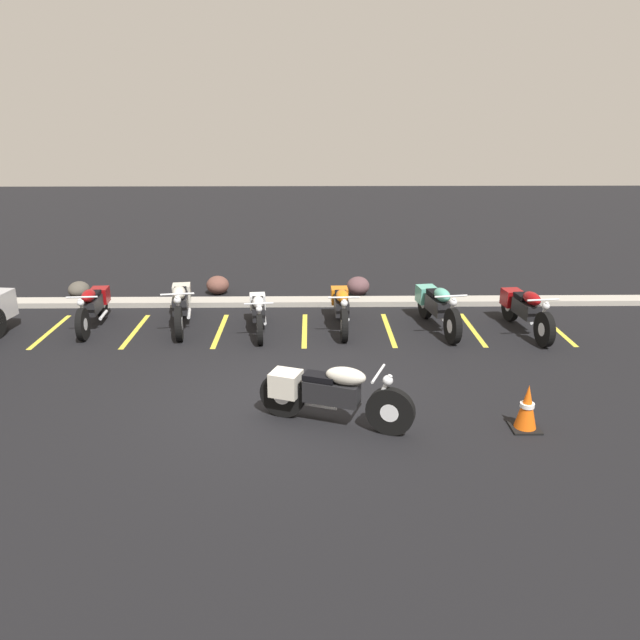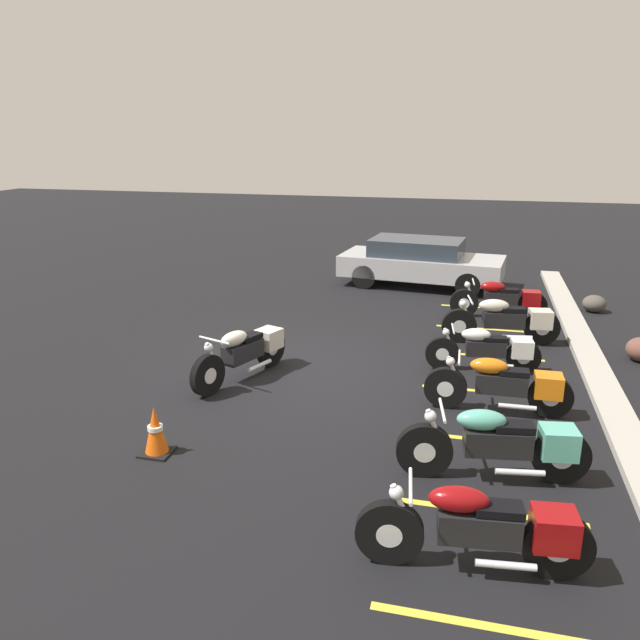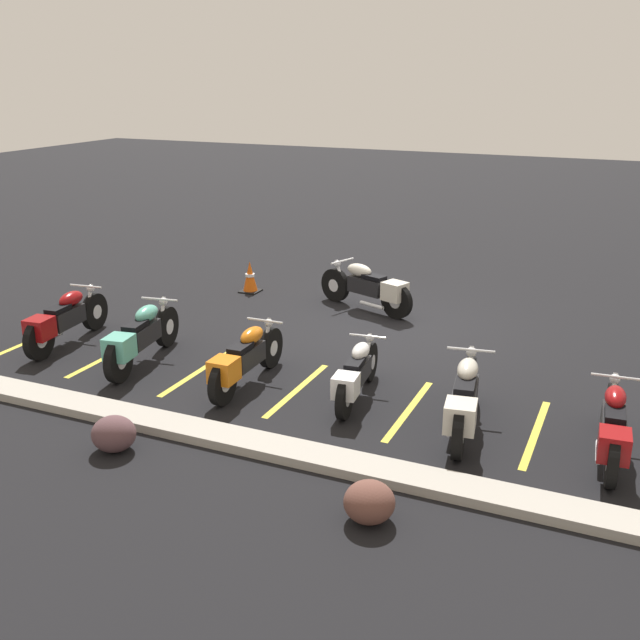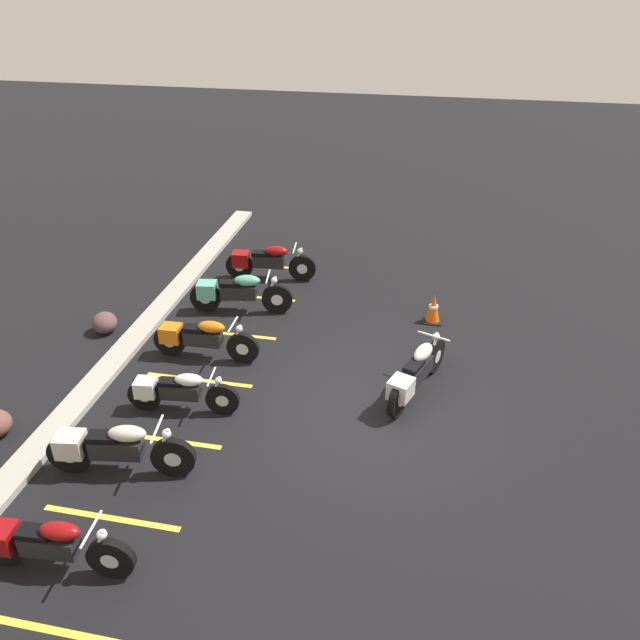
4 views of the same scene
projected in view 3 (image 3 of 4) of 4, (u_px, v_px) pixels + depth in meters
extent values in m
plane|color=black|center=(389.00, 326.00, 13.87)|extent=(60.00, 60.00, 0.00)
cylinder|color=black|center=(335.00, 285.00, 15.27)|extent=(0.68, 0.36, 0.68)
cylinder|color=silver|center=(335.00, 285.00, 15.27)|extent=(0.29, 0.21, 0.26)
cylinder|color=black|center=(397.00, 301.00, 14.21)|extent=(0.68, 0.36, 0.68)
cylinder|color=silver|center=(397.00, 301.00, 14.21)|extent=(0.29, 0.21, 0.26)
cube|color=black|center=(367.00, 286.00, 14.65)|extent=(0.84, 0.55, 0.31)
ellipsoid|color=beige|center=(359.00, 270.00, 14.70)|extent=(0.64, 0.45, 0.25)
cube|color=black|center=(374.00, 277.00, 14.47)|extent=(0.51, 0.39, 0.08)
cube|color=beige|center=(395.00, 291.00, 14.18)|extent=(0.52, 0.49, 0.35)
cylinder|color=silver|center=(340.00, 273.00, 15.10)|extent=(0.28, 0.15, 0.55)
cylinder|color=silver|center=(342.00, 261.00, 14.97)|extent=(0.26, 0.61, 0.04)
sphere|color=silver|center=(337.00, 264.00, 15.09)|extent=(0.14, 0.14, 0.14)
cylinder|color=silver|center=(372.00, 305.00, 14.48)|extent=(0.56, 0.27, 0.07)
cylinder|color=black|center=(611.00, 407.00, 9.81)|extent=(0.16, 0.65, 0.64)
cylinder|color=silver|center=(611.00, 407.00, 9.81)|extent=(0.14, 0.25, 0.24)
cylinder|color=black|center=(612.00, 461.00, 8.47)|extent=(0.16, 0.65, 0.64)
cylinder|color=silver|center=(612.00, 461.00, 8.47)|extent=(0.14, 0.25, 0.24)
cube|color=black|center=(613.00, 423.00, 9.05)|extent=(0.32, 0.75, 0.29)
ellipsoid|color=maroon|center=(615.00, 397.00, 9.14)|extent=(0.29, 0.56, 0.23)
cube|color=black|center=(615.00, 414.00, 8.84)|extent=(0.26, 0.44, 0.08)
cube|color=maroon|center=(614.00, 445.00, 8.46)|extent=(0.38, 0.41, 0.33)
cylinder|color=silver|center=(613.00, 393.00, 9.62)|extent=(0.08, 0.26, 0.52)
cylinder|color=silver|center=(616.00, 377.00, 9.49)|extent=(0.60, 0.08, 0.03)
sphere|color=silver|center=(615.00, 379.00, 9.63)|extent=(0.14, 0.14, 0.14)
cylinder|color=silver|center=(598.00, 452.00, 8.97)|extent=(0.11, 0.54, 0.07)
cylinder|color=black|center=(470.00, 381.00, 10.57)|extent=(0.23, 0.70, 0.69)
cylinder|color=silver|center=(470.00, 381.00, 10.57)|extent=(0.17, 0.28, 0.26)
cylinder|color=black|center=(459.00, 432.00, 9.09)|extent=(0.23, 0.70, 0.69)
cylinder|color=silver|center=(459.00, 432.00, 9.09)|extent=(0.17, 0.28, 0.26)
cube|color=black|center=(465.00, 395.00, 9.73)|extent=(0.41, 0.83, 0.31)
ellipsoid|color=beige|center=(468.00, 369.00, 9.83)|extent=(0.36, 0.62, 0.25)
cube|color=black|center=(465.00, 386.00, 9.50)|extent=(0.32, 0.49, 0.08)
cube|color=beige|center=(460.00, 416.00, 9.07)|extent=(0.43, 0.47, 0.35)
cylinder|color=silver|center=(470.00, 367.00, 10.36)|extent=(0.10, 0.28, 0.56)
cylinder|color=silver|center=(471.00, 350.00, 10.22)|extent=(0.65, 0.13, 0.04)
sphere|color=silver|center=(471.00, 352.00, 10.37)|extent=(0.15, 0.15, 0.15)
cylinder|color=silver|center=(450.00, 424.00, 9.63)|extent=(0.16, 0.58, 0.07)
cylinder|color=black|center=(370.00, 362.00, 11.39)|extent=(0.17, 0.60, 0.59)
cylinder|color=silver|center=(370.00, 362.00, 11.39)|extent=(0.14, 0.24, 0.23)
cylinder|color=black|center=(345.00, 398.00, 10.13)|extent=(0.17, 0.60, 0.59)
cylinder|color=silver|center=(345.00, 398.00, 10.13)|extent=(0.14, 0.24, 0.23)
cube|color=black|center=(357.00, 371.00, 10.68)|extent=(0.32, 0.71, 0.27)
ellipsoid|color=white|center=(361.00, 351.00, 10.76)|extent=(0.29, 0.53, 0.22)
cube|color=black|center=(355.00, 363.00, 10.48)|extent=(0.26, 0.42, 0.07)
cube|color=white|center=(346.00, 386.00, 10.12)|extent=(0.36, 0.39, 0.31)
cylinder|color=silver|center=(368.00, 350.00, 11.22)|extent=(0.08, 0.24, 0.48)
cylinder|color=silver|center=(368.00, 336.00, 11.10)|extent=(0.56, 0.09, 0.03)
sphere|color=silver|center=(370.00, 338.00, 11.23)|extent=(0.13, 0.13, 0.13)
cylinder|color=silver|center=(344.00, 394.00, 10.60)|extent=(0.12, 0.50, 0.06)
cylinder|color=black|center=(271.00, 348.00, 11.88)|extent=(0.13, 0.65, 0.65)
cylinder|color=silver|center=(271.00, 348.00, 11.88)|extent=(0.13, 0.25, 0.25)
cylinder|color=black|center=(223.00, 383.00, 10.55)|extent=(0.13, 0.65, 0.65)
cylinder|color=silver|center=(223.00, 383.00, 10.55)|extent=(0.13, 0.25, 0.25)
cube|color=black|center=(246.00, 356.00, 11.13)|extent=(0.29, 0.75, 0.29)
ellipsoid|color=orange|center=(252.00, 335.00, 11.22)|extent=(0.27, 0.56, 0.24)
cube|color=black|center=(240.00, 348.00, 10.92)|extent=(0.24, 0.44, 0.08)
cube|color=orange|center=(224.00, 370.00, 10.54)|extent=(0.36, 0.40, 0.33)
cylinder|color=silver|center=(267.00, 335.00, 11.70)|extent=(0.06, 0.26, 0.52)
cylinder|color=silver|center=(265.00, 321.00, 11.57)|extent=(0.61, 0.05, 0.04)
sphere|color=silver|center=(269.00, 323.00, 11.70)|extent=(0.14, 0.14, 0.14)
cylinder|color=silver|center=(231.00, 379.00, 11.06)|extent=(0.08, 0.54, 0.07)
cylinder|color=black|center=(167.00, 327.00, 12.80)|extent=(0.23, 0.70, 0.69)
cylinder|color=silver|center=(167.00, 327.00, 12.80)|extent=(0.17, 0.28, 0.26)
cylinder|color=black|center=(119.00, 360.00, 11.31)|extent=(0.23, 0.70, 0.69)
cylinder|color=silver|center=(119.00, 360.00, 11.31)|extent=(0.17, 0.28, 0.26)
cube|color=black|center=(142.00, 334.00, 11.96)|extent=(0.41, 0.83, 0.31)
ellipsoid|color=#59B29E|center=(147.00, 314.00, 12.06)|extent=(0.36, 0.62, 0.25)
cube|color=black|center=(135.00, 325.00, 11.73)|extent=(0.32, 0.49, 0.08)
cube|color=#59B29E|center=(119.00, 348.00, 11.30)|extent=(0.44, 0.47, 0.36)
cylinder|color=silver|center=(162.00, 314.00, 12.60)|extent=(0.10, 0.28, 0.56)
cylinder|color=silver|center=(159.00, 299.00, 12.45)|extent=(0.65, 0.14, 0.04)
sphere|color=silver|center=(163.00, 302.00, 12.60)|extent=(0.15, 0.15, 0.15)
cylinder|color=silver|center=(127.00, 357.00, 11.86)|extent=(0.16, 0.58, 0.07)
cylinder|color=black|center=(95.00, 311.00, 13.62)|extent=(0.20, 0.68, 0.67)
cylinder|color=silver|center=(95.00, 311.00, 13.62)|extent=(0.16, 0.27, 0.26)
cylinder|color=black|center=(39.00, 340.00, 12.20)|extent=(0.20, 0.68, 0.67)
cylinder|color=silver|center=(39.00, 340.00, 12.20)|extent=(0.16, 0.27, 0.26)
cube|color=black|center=(66.00, 317.00, 12.81)|extent=(0.37, 0.80, 0.31)
ellipsoid|color=maroon|center=(71.00, 299.00, 12.91)|extent=(0.33, 0.60, 0.24)
cube|color=black|center=(58.00, 309.00, 12.59)|extent=(0.29, 0.47, 0.08)
cube|color=maroon|center=(40.00, 328.00, 12.18)|extent=(0.41, 0.45, 0.35)
cylinder|color=silver|center=(89.00, 299.00, 13.43)|extent=(0.09, 0.27, 0.54)
cylinder|color=silver|center=(86.00, 286.00, 13.29)|extent=(0.63, 0.11, 0.04)
sphere|color=silver|center=(91.00, 289.00, 13.43)|extent=(0.14, 0.14, 0.14)
cylinder|color=silver|center=(51.00, 338.00, 12.72)|extent=(0.13, 0.56, 0.07)
cube|color=#A8A399|center=(256.00, 444.00, 9.40)|extent=(18.00, 0.50, 0.12)
ellipsoid|color=brown|center=(114.00, 434.00, 9.29)|extent=(0.67, 0.64, 0.46)
ellipsoid|color=brown|center=(369.00, 502.00, 7.84)|extent=(0.77, 0.77, 0.45)
cube|color=black|center=(250.00, 291.00, 16.01)|extent=(0.40, 0.40, 0.03)
cone|color=#EA590F|center=(250.00, 277.00, 15.91)|extent=(0.32, 0.32, 0.67)
cylinder|color=white|center=(250.00, 275.00, 15.90)|extent=(0.20, 0.20, 0.06)
cube|color=gold|center=(535.00, 433.00, 9.80)|extent=(0.10, 2.10, 0.00)
cube|color=gold|center=(409.00, 410.00, 10.46)|extent=(0.10, 2.10, 0.00)
cube|color=gold|center=(297.00, 390.00, 11.13)|extent=(0.10, 2.10, 0.00)
cube|color=gold|center=(198.00, 372.00, 11.79)|extent=(0.10, 2.10, 0.00)
cube|color=gold|center=(110.00, 355.00, 12.46)|extent=(0.10, 2.10, 0.00)
cube|color=gold|center=(31.00, 341.00, 13.12)|extent=(0.10, 2.10, 0.00)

